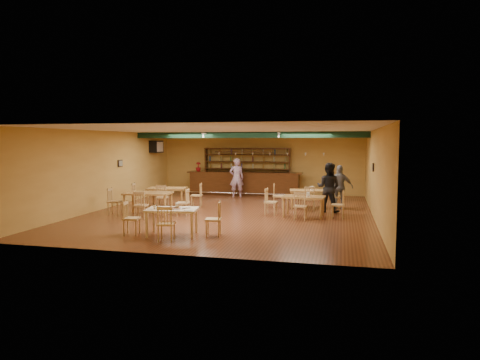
% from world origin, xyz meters
% --- Properties ---
extents(floor, '(12.00, 12.00, 0.00)m').
position_xyz_m(floor, '(0.00, 0.00, 0.00)').
color(floor, '#562D18').
rests_on(floor, ground).
extents(ceiling_beam, '(10.00, 0.30, 0.25)m').
position_xyz_m(ceiling_beam, '(0.00, 2.80, 2.87)').
color(ceiling_beam, black).
rests_on(ceiling_beam, ceiling).
extents(track_rail_left, '(0.05, 2.50, 0.05)m').
position_xyz_m(track_rail_left, '(-1.80, 3.40, 2.94)').
color(track_rail_left, white).
rests_on(track_rail_left, ceiling).
extents(track_rail_right, '(0.05, 2.50, 0.05)m').
position_xyz_m(track_rail_right, '(1.40, 3.40, 2.94)').
color(track_rail_right, white).
rests_on(track_rail_right, ceiling).
extents(ac_unit, '(0.34, 0.70, 0.48)m').
position_xyz_m(ac_unit, '(-4.80, 4.20, 2.35)').
color(ac_unit, white).
rests_on(ac_unit, wall_left).
extents(picture_left, '(0.04, 0.34, 0.28)m').
position_xyz_m(picture_left, '(-4.97, 1.00, 1.70)').
color(picture_left, black).
rests_on(picture_left, wall_left).
extents(picture_right, '(0.04, 0.34, 0.28)m').
position_xyz_m(picture_right, '(4.97, 0.50, 1.70)').
color(picture_right, black).
rests_on(picture_right, wall_right).
extents(bar_counter, '(5.58, 0.85, 1.13)m').
position_xyz_m(bar_counter, '(-0.67, 5.15, 0.56)').
color(bar_counter, '#371B0B').
rests_on(bar_counter, ground).
extents(back_bar_hutch, '(4.31, 0.40, 2.28)m').
position_xyz_m(back_bar_hutch, '(-0.67, 5.78, 1.14)').
color(back_bar_hutch, '#371B0B').
rests_on(back_bar_hutch, ground).
extents(poinsettia, '(0.33, 0.33, 0.46)m').
position_xyz_m(poinsettia, '(-3.01, 5.15, 1.36)').
color(poinsettia, maroon).
rests_on(poinsettia, bar_counter).
extents(dining_table_a, '(1.62, 1.12, 0.75)m').
position_xyz_m(dining_table_a, '(-2.88, 0.91, 0.37)').
color(dining_table_a, '#A47A3A').
rests_on(dining_table_a, ground).
extents(dining_table_b, '(1.52, 1.04, 0.71)m').
position_xyz_m(dining_table_b, '(2.65, 1.77, 0.35)').
color(dining_table_b, '#A47A3A').
rests_on(dining_table_b, ground).
extents(dining_table_c, '(1.69, 1.12, 0.80)m').
position_xyz_m(dining_table_c, '(-2.72, -1.14, 0.40)').
color(dining_table_c, '#A47A3A').
rests_on(dining_table_c, ground).
extents(dining_table_d, '(1.47, 0.95, 0.71)m').
position_xyz_m(dining_table_d, '(2.65, -0.20, 0.35)').
color(dining_table_d, '#A47A3A').
rests_on(dining_table_d, ground).
extents(near_table, '(1.52, 1.11, 0.74)m').
position_xyz_m(near_table, '(-0.63, -4.06, 0.37)').
color(near_table, beige).
rests_on(near_table, ground).
extents(pizza_tray, '(0.45, 0.45, 0.01)m').
position_xyz_m(pizza_tray, '(-0.53, -4.06, 0.75)').
color(pizza_tray, silver).
rests_on(pizza_tray, near_table).
extents(parmesan_shaker, '(0.09, 0.09, 0.11)m').
position_xyz_m(parmesan_shaker, '(-1.07, -4.20, 0.80)').
color(parmesan_shaker, '#EAE5C6').
rests_on(parmesan_shaker, near_table).
extents(napkin_stack, '(0.25, 0.24, 0.03)m').
position_xyz_m(napkin_stack, '(-0.28, -3.86, 0.76)').
color(napkin_stack, white).
rests_on(napkin_stack, near_table).
extents(pizza_server, '(0.33, 0.23, 0.00)m').
position_xyz_m(pizza_server, '(-0.38, -4.01, 0.76)').
color(pizza_server, silver).
rests_on(pizza_server, pizza_tray).
extents(side_plate, '(0.25, 0.25, 0.01)m').
position_xyz_m(side_plate, '(-0.08, -4.25, 0.75)').
color(side_plate, white).
rests_on(side_plate, near_table).
extents(patron_bar, '(0.77, 0.62, 1.82)m').
position_xyz_m(patron_bar, '(-0.85, 4.33, 0.91)').
color(patron_bar, '#7F4494').
rests_on(patron_bar, ground).
extents(patron_right_a, '(1.03, 0.90, 1.82)m').
position_xyz_m(patron_right_a, '(3.45, 0.97, 0.91)').
color(patron_right_a, black).
rests_on(patron_right_a, ground).
extents(patron_right_b, '(1.01, 0.47, 1.69)m').
position_xyz_m(patron_right_b, '(3.85, 1.80, 0.85)').
color(patron_right_b, slate).
rests_on(patron_right_b, ground).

